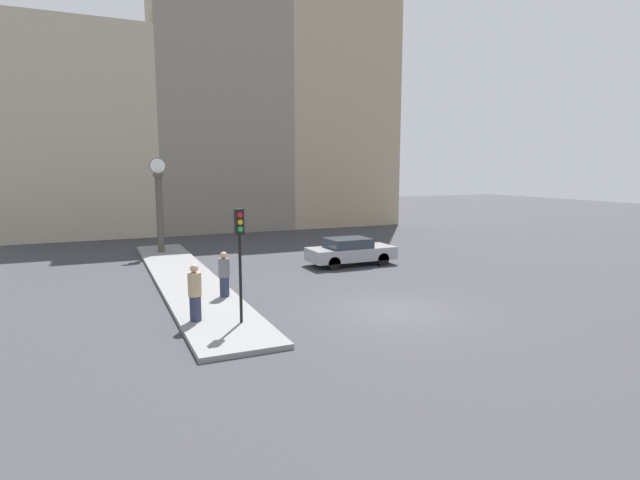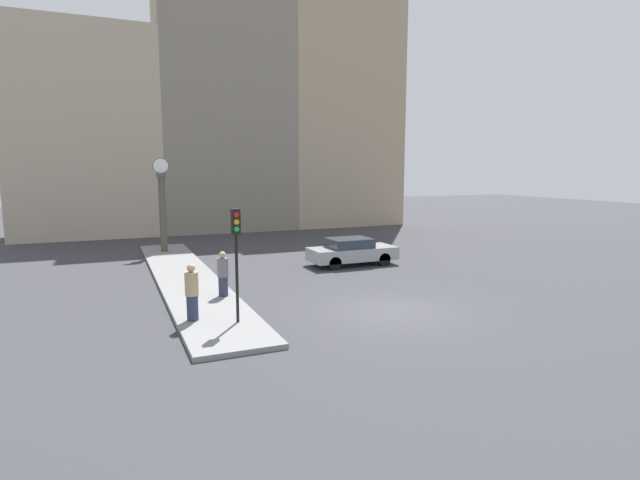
# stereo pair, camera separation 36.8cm
# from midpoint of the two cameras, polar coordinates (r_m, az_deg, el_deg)

# --- Properties ---
(ground_plane) EXTENTS (120.00, 120.00, 0.00)m
(ground_plane) POSITION_cam_midpoint_polar(r_m,az_deg,el_deg) (17.21, 8.04, -8.02)
(ground_plane) COLOR #38383D
(sidewalk_corner) EXTENTS (2.51, 19.54, 0.15)m
(sidewalk_corner) POSITION_cam_midpoint_polar(r_m,az_deg,el_deg) (22.44, -15.61, -4.23)
(sidewalk_corner) COLOR gray
(sidewalk_corner) RESTS_ON ground_plane
(building_row) EXTENTS (29.52, 5.00, 19.42)m
(building_row) POSITION_cam_midpoint_polar(r_m,az_deg,el_deg) (40.35, -10.29, 13.62)
(building_row) COLOR #B7A88E
(building_row) RESTS_ON ground_plane
(sedan_car) EXTENTS (4.35, 1.82, 1.36)m
(sedan_car) POSITION_cam_midpoint_polar(r_m,az_deg,el_deg) (24.90, 3.07, -1.28)
(sedan_car) COLOR #9E9EA3
(sedan_car) RESTS_ON ground_plane
(traffic_light_near) EXTENTS (0.26, 0.24, 3.45)m
(traffic_light_near) POSITION_cam_midpoint_polar(r_m,az_deg,el_deg) (14.96, -9.87, -0.16)
(traffic_light_near) COLOR black
(traffic_light_near) RESTS_ON sidewalk_corner
(street_clock) EXTENTS (0.85, 0.48, 5.21)m
(street_clock) POSITION_cam_midpoint_polar(r_m,az_deg,el_deg) (29.11, -18.22, 3.56)
(street_clock) COLOR #4C473D
(street_clock) RESTS_ON sidewalk_corner
(pedestrian_grey_jacket) EXTENTS (0.40, 0.40, 1.65)m
(pedestrian_grey_jacket) POSITION_cam_midpoint_polar(r_m,az_deg,el_deg) (18.48, -11.46, -3.88)
(pedestrian_grey_jacket) COLOR #2D334C
(pedestrian_grey_jacket) RESTS_ON sidewalk_corner
(pedestrian_tan_coat) EXTENTS (0.41, 0.41, 1.76)m
(pedestrian_tan_coat) POSITION_cam_midpoint_polar(r_m,az_deg,el_deg) (15.73, -14.76, -5.87)
(pedestrian_tan_coat) COLOR #2D334C
(pedestrian_tan_coat) RESTS_ON sidewalk_corner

